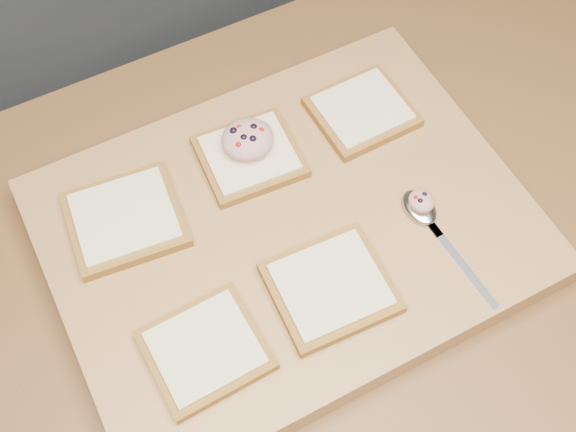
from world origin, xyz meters
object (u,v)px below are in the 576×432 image
bread_far_center (250,156)px  tuna_salad_dollop (248,139)px  cutting_board (288,231)px  spoon (426,215)px

bread_far_center → tuna_salad_dollop: size_ratio=1.95×
bread_far_center → tuna_salad_dollop: 0.02m
tuna_salad_dollop → cutting_board: bearing=-91.1°
cutting_board → bread_far_center: 0.10m
tuna_salad_dollop → spoon: bearing=-51.2°
spoon → bread_far_center: bearing=130.7°
tuna_salad_dollop → spoon: (0.14, -0.17, -0.03)m
cutting_board → spoon: size_ratio=3.17×
spoon → tuna_salad_dollop: bearing=128.8°
tuna_salad_dollop → spoon: 0.23m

